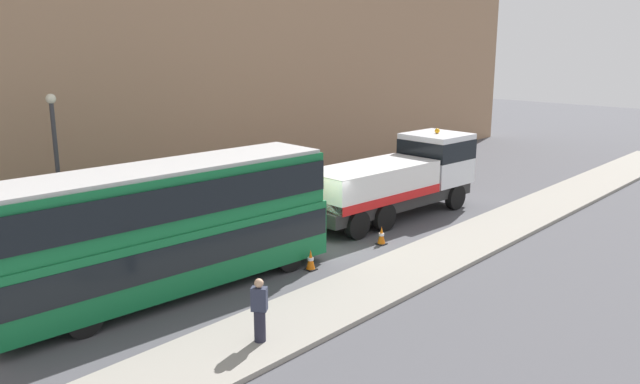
# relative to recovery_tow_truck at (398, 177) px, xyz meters

# --- Properties ---
(ground_plane) EXTENTS (120.00, 120.00, 0.00)m
(ground_plane) POSITION_rel_recovery_tow_truck_xyz_m (-5.76, -0.15, -1.76)
(ground_plane) COLOR #4C4C51
(near_kerb) EXTENTS (60.00, 2.80, 0.15)m
(near_kerb) POSITION_rel_recovery_tow_truck_xyz_m (-5.76, -4.35, -1.68)
(near_kerb) COLOR gray
(near_kerb) RESTS_ON ground_plane
(building_facade) EXTENTS (60.00, 1.50, 16.00)m
(building_facade) POSITION_rel_recovery_tow_truck_xyz_m (-5.76, 8.68, 6.31)
(building_facade) COLOR #9E7A5B
(building_facade) RESTS_ON ground_plane
(recovery_tow_truck) EXTENTS (10.22, 3.34, 3.67)m
(recovery_tow_truck) POSITION_rel_recovery_tow_truck_xyz_m (0.00, 0.00, 0.00)
(recovery_tow_truck) COLOR #2D2D2D
(recovery_tow_truck) RESTS_ON ground_plane
(double_decker_bus) EXTENTS (11.17, 3.41, 4.06)m
(double_decker_bus) POSITION_rel_recovery_tow_truck_xyz_m (-12.03, 0.04, 0.47)
(double_decker_bus) COLOR #146B38
(double_decker_bus) RESTS_ON ground_plane
(pedestrian_onlooker) EXTENTS (0.44, 0.48, 1.71)m
(pedestrian_onlooker) POSITION_rel_recovery_tow_truck_xyz_m (-12.65, -4.67, -0.77)
(pedestrian_onlooker) COLOR #232333
(pedestrian_onlooker) RESTS_ON near_kerb
(traffic_cone_near_bus) EXTENTS (0.36, 0.36, 0.72)m
(traffic_cone_near_bus) POSITION_rel_recovery_tow_truck_xyz_m (-7.65, -1.81, -1.42)
(traffic_cone_near_bus) COLOR orange
(traffic_cone_near_bus) RESTS_ON ground_plane
(traffic_cone_midway) EXTENTS (0.36, 0.36, 0.72)m
(traffic_cone_midway) POSITION_rel_recovery_tow_truck_xyz_m (-3.77, -1.93, -1.42)
(traffic_cone_midway) COLOR orange
(traffic_cone_midway) RESTS_ON ground_plane
(street_lamp) EXTENTS (0.36, 0.36, 5.83)m
(street_lamp) POSITION_rel_recovery_tow_truck_xyz_m (-12.26, 6.49, 1.71)
(street_lamp) COLOR #38383D
(street_lamp) RESTS_ON ground_plane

